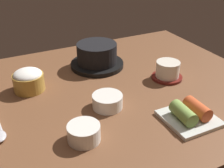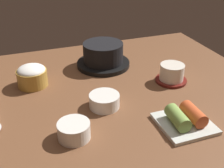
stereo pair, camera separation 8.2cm
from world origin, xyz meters
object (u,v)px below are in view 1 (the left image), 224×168
(banchan_cup_center, at_px, (107,101))
(rice_bowl, at_px, (28,80))
(side_bowl_near, at_px, (84,132))
(kimchi_plate, at_px, (190,114))
(tea_cup_with_saucer, at_px, (168,71))
(stone_pot, at_px, (97,56))

(banchan_cup_center, bearing_deg, rice_bowl, 131.99)
(rice_bowl, xyz_separation_m, side_bowl_near, (0.06, -0.29, -0.01))
(banchan_cup_center, height_order, kimchi_plate, kimchi_plate)
(side_bowl_near, bearing_deg, banchan_cup_center, 42.82)
(tea_cup_with_saucer, distance_m, banchan_cup_center, 0.25)
(rice_bowl, height_order, tea_cup_with_saucer, rice_bowl)
(tea_cup_with_saucer, xyz_separation_m, kimchi_plate, (-0.08, -0.21, -0.01))
(banchan_cup_center, xyz_separation_m, kimchi_plate, (0.16, -0.15, -0.00))
(tea_cup_with_saucer, xyz_separation_m, banchan_cup_center, (-0.24, -0.06, -0.01))
(stone_pot, distance_m, kimchi_plate, 0.40)
(banchan_cup_center, relative_size, kimchi_plate, 0.65)
(kimchi_plate, bearing_deg, side_bowl_near, 170.02)
(tea_cup_with_saucer, relative_size, side_bowl_near, 1.29)
(tea_cup_with_saucer, relative_size, banchan_cup_center, 1.19)
(kimchi_plate, bearing_deg, banchan_cup_center, 137.45)
(kimchi_plate, relative_size, side_bowl_near, 1.66)
(tea_cup_with_saucer, bearing_deg, rice_bowl, 163.47)
(tea_cup_with_saucer, height_order, kimchi_plate, tea_cup_with_saucer)
(rice_bowl, relative_size, side_bowl_near, 1.19)
(stone_pot, relative_size, tea_cup_with_saucer, 1.87)
(rice_bowl, relative_size, kimchi_plate, 0.72)
(banchan_cup_center, height_order, side_bowl_near, side_bowl_near)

